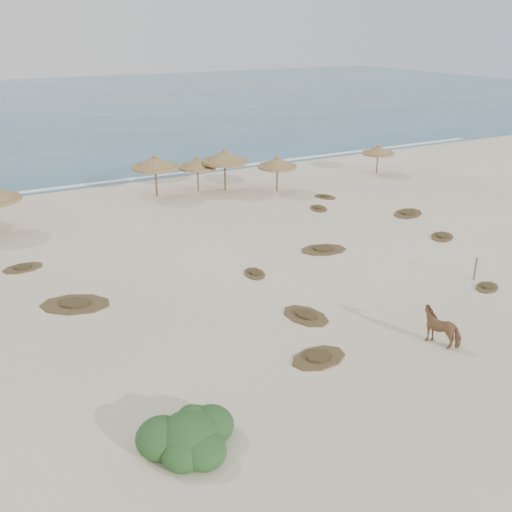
% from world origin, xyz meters
% --- Properties ---
extents(ground, '(160.00, 160.00, 0.00)m').
position_xyz_m(ground, '(0.00, 0.00, 0.00)').
color(ground, beige).
rests_on(ground, ground).
extents(ocean, '(200.00, 100.00, 0.01)m').
position_xyz_m(ocean, '(0.00, 75.00, 0.00)').
color(ocean, '#25546F').
rests_on(ocean, ground).
extents(foam_line, '(70.00, 0.60, 0.01)m').
position_xyz_m(foam_line, '(0.00, 26.00, 0.00)').
color(foam_line, white).
rests_on(foam_line, ground).
extents(palapa_2, '(3.69, 3.69, 3.07)m').
position_xyz_m(palapa_2, '(-0.99, 20.40, 2.39)').
color(palapa_2, brown).
rests_on(palapa_2, ground).
extents(palapa_3, '(3.90, 3.90, 3.15)m').
position_xyz_m(palapa_3, '(3.95, 19.50, 2.45)').
color(palapa_3, brown).
rests_on(palapa_3, ground).
extents(palapa_4, '(3.03, 3.03, 2.61)m').
position_xyz_m(palapa_4, '(2.14, 20.29, 2.02)').
color(palapa_4, brown).
rests_on(palapa_4, ground).
extents(palapa_5, '(3.04, 3.04, 2.68)m').
position_xyz_m(palapa_5, '(7.18, 17.54, 2.08)').
color(palapa_5, brown).
rests_on(palapa_5, ground).
extents(palapa_6, '(2.93, 2.93, 2.46)m').
position_xyz_m(palapa_6, '(17.00, 18.19, 1.91)').
color(palapa_6, brown).
rests_on(palapa_6, ground).
extents(horse, '(1.32, 1.79, 1.37)m').
position_xyz_m(horse, '(1.85, -3.95, 0.69)').
color(horse, '#8C5F40').
rests_on(horse, ground).
extents(fence_post_far, '(0.10, 0.10, 1.15)m').
position_xyz_m(fence_post_far, '(7.55, -0.44, 0.58)').
color(fence_post_far, brown).
rests_on(fence_post_far, ground).
extents(bush, '(2.92, 2.57, 1.31)m').
position_xyz_m(bush, '(-8.85, -4.85, 0.43)').
color(bush, '#2C5D28').
rests_on(bush, ground).
extents(scrub_1, '(3.63, 3.18, 0.16)m').
position_xyz_m(scrub_1, '(-9.77, 5.93, 0.05)').
color(scrub_1, brown).
rests_on(scrub_1, ground).
extents(scrub_2, '(1.30, 1.71, 0.16)m').
position_xyz_m(scrub_2, '(-1.36, 5.11, 0.05)').
color(scrub_2, brown).
rests_on(scrub_2, ground).
extents(scrub_3, '(2.86, 2.23, 0.16)m').
position_xyz_m(scrub_3, '(3.43, 6.15, 0.05)').
color(scrub_3, brown).
rests_on(scrub_3, ground).
extents(scrub_4, '(2.24, 2.07, 0.16)m').
position_xyz_m(scrub_4, '(10.57, 4.59, 0.05)').
color(scrub_4, brown).
rests_on(scrub_4, ground).
extents(scrub_5, '(2.93, 2.51, 0.16)m').
position_xyz_m(scrub_5, '(11.85, 8.82, 0.05)').
color(scrub_5, brown).
rests_on(scrub_5, ground).
extents(scrub_6, '(2.08, 1.46, 0.16)m').
position_xyz_m(scrub_6, '(-11.21, 11.24, 0.05)').
color(scrub_6, brown).
rests_on(scrub_6, ground).
extents(scrub_7, '(1.62, 1.96, 0.16)m').
position_xyz_m(scrub_7, '(7.41, 12.47, 0.05)').
color(scrub_7, brown).
rests_on(scrub_7, ground).
extents(scrub_9, '(1.94, 2.51, 0.16)m').
position_xyz_m(scrub_9, '(-1.54, 0.27, 0.05)').
color(scrub_9, brown).
rests_on(scrub_9, ground).
extents(scrub_10, '(1.55, 1.89, 0.16)m').
position_xyz_m(scrub_10, '(9.36, 14.50, 0.05)').
color(scrub_10, brown).
rests_on(scrub_10, ground).
extents(scrub_11, '(2.34, 1.63, 0.16)m').
position_xyz_m(scrub_11, '(-2.90, -2.67, 0.05)').
color(scrub_11, brown).
rests_on(scrub_11, ground).
extents(scrub_12, '(1.69, 1.42, 0.16)m').
position_xyz_m(scrub_12, '(7.36, -1.39, 0.05)').
color(scrub_12, brown).
rests_on(scrub_12, ground).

